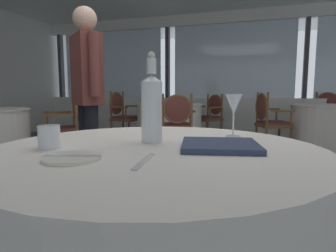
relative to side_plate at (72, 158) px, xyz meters
name	(u,v)px	position (x,y,z in m)	size (l,w,h in m)	color
ground_plane	(189,214)	(0.05, 1.39, -0.77)	(14.81, 14.81, 0.00)	#4C5156
window_wall_far	(231,87)	(0.05, 5.66, 0.32)	(9.49, 0.14, 2.72)	silver
foreground_table	(156,244)	(0.17, 0.26, -0.39)	(1.21, 1.21, 0.77)	white
side_plate	(72,158)	(0.00, 0.00, 0.00)	(0.17, 0.17, 0.01)	silver
butter_knife	(72,156)	(0.00, 0.00, 0.01)	(0.17, 0.02, 0.00)	silver
dinner_fork	(144,161)	(0.22, 0.04, 0.00)	(0.19, 0.02, 0.00)	silver
water_bottle	(152,106)	(0.13, 0.34, 0.14)	(0.08, 0.08, 0.35)	white
wine_glass	(234,105)	(0.43, 0.58, 0.14)	(0.08, 0.08, 0.19)	white
water_tumbler	(49,137)	(-0.18, 0.12, 0.04)	(0.08, 0.08, 0.08)	white
menu_book	(220,145)	(0.40, 0.30, 0.01)	(0.27, 0.25, 0.02)	#2D3856
background_table_1	(169,125)	(-0.91, 4.08, -0.39)	(1.18, 1.18, 0.77)	white
dining_chair_1_0	(122,112)	(-1.93, 4.22, -0.19)	(0.52, 0.58, 1.00)	brown
dining_chair_1_1	(176,121)	(-0.53, 3.14, -0.21)	(0.63, 0.60, 0.95)	brown
dining_chair_1_2	(210,113)	(-0.29, 4.88, -0.22)	(0.66, 0.65, 0.94)	brown
dining_chair_2_2	(66,123)	(-1.89, 2.48, -0.21)	(0.65, 0.66, 0.95)	brown
background_table_3	(331,128)	(1.77, 4.43, -0.39)	(1.30, 1.30, 0.77)	white
dining_chair_3_1	(327,113)	(1.95, 5.50, -0.20)	(0.59, 0.53, 0.99)	brown
dining_chair_3_2	(268,117)	(0.77, 4.05, -0.20)	(0.59, 0.63, 0.97)	brown
diner_person_0	(87,89)	(-0.97, 1.59, 0.23)	(0.43, 0.38, 1.74)	black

